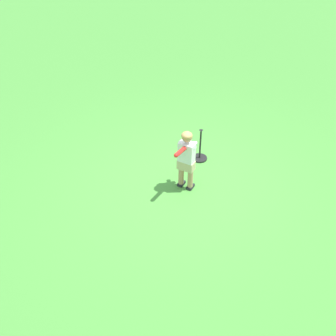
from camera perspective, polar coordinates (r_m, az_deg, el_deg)
name	(u,v)px	position (r m, az deg, el deg)	size (l,w,h in m)	color
ground_plane	(184,182)	(6.65, 2.35, -2.07)	(40.00, 40.00, 0.00)	#479338
child_batter	(186,155)	(6.15, 2.71, 1.86)	(0.51, 0.47, 1.08)	#232328
batting_tee	(200,154)	(7.14, 4.67, 2.04)	(0.28, 0.28, 0.62)	black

